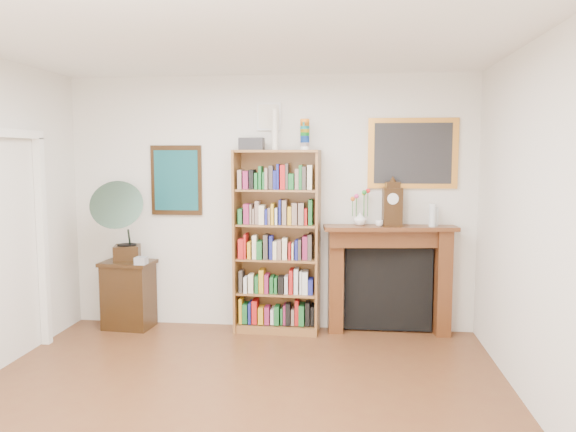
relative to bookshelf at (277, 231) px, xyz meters
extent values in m
cube|color=white|center=(-0.11, -2.32, 1.69)|extent=(4.50, 5.00, 0.01)
cube|color=silver|center=(-0.11, 0.18, 0.29)|extent=(4.50, 0.01, 2.80)
cube|color=silver|center=(2.14, -2.32, 0.29)|extent=(0.01, 5.00, 2.80)
cube|color=white|center=(-2.31, -0.65, -0.06)|extent=(0.08, 0.08, 2.10)
cube|color=white|center=(-2.31, -1.12, 1.02)|extent=(0.08, 1.02, 0.08)
cube|color=black|center=(-1.16, 0.17, 0.54)|extent=(0.58, 0.03, 0.78)
cube|color=#124E56|center=(-1.16, 0.15, 0.54)|extent=(0.50, 0.01, 0.67)
cube|color=white|center=(-0.11, 0.17, 1.24)|extent=(0.26, 0.03, 0.30)
cube|color=silver|center=(-0.11, 0.15, 1.24)|extent=(0.22, 0.01, 0.26)
cube|color=#C98634|center=(1.44, 0.17, 0.84)|extent=(0.95, 0.03, 0.75)
cube|color=#262628|center=(1.44, 0.15, 0.84)|extent=(0.82, 0.01, 0.65)
cube|color=brown|center=(-0.44, 0.00, -0.12)|extent=(0.04, 0.32, 1.99)
cube|color=brown|center=(0.44, 0.00, -0.12)|extent=(0.04, 0.32, 1.99)
cube|color=brown|center=(0.00, 0.00, 0.86)|extent=(0.93, 0.37, 0.03)
cube|color=brown|center=(0.00, 0.00, -1.07)|extent=(0.93, 0.37, 0.09)
cube|color=brown|center=(0.00, 0.16, -0.12)|extent=(0.91, 0.07, 1.99)
cube|color=brown|center=(0.00, 0.00, -0.68)|extent=(0.87, 0.35, 0.02)
cube|color=brown|center=(0.00, 0.00, -0.31)|extent=(0.87, 0.35, 0.02)
cube|color=brown|center=(0.00, 0.00, 0.07)|extent=(0.87, 0.35, 0.02)
cube|color=brown|center=(0.00, 0.00, 0.45)|extent=(0.87, 0.35, 0.02)
cube|color=black|center=(-1.67, -0.04, -0.73)|extent=(0.59, 0.45, 0.76)
cube|color=#472210|center=(0.64, 0.06, -0.54)|extent=(0.18, 0.22, 1.14)
cube|color=#472210|center=(1.78, 0.06, -0.54)|extent=(0.18, 0.22, 1.14)
cube|color=#472210|center=(1.21, 0.06, -0.06)|extent=(1.31, 0.34, 0.19)
cube|color=#472210|center=(1.21, 0.02, 0.05)|extent=(1.43, 0.47, 0.04)
cube|color=black|center=(1.21, 0.13, -0.63)|extent=(0.95, 0.09, 0.91)
cube|color=black|center=(-1.70, 0.03, -0.27)|extent=(0.33, 0.33, 0.17)
cylinder|color=black|center=(-1.70, 0.03, -0.18)|extent=(0.26, 0.26, 0.01)
cone|color=#2F4437|center=(-1.70, -0.14, 0.19)|extent=(0.70, 0.80, 0.71)
cube|color=silver|center=(-1.46, -0.19, -0.31)|extent=(0.12, 0.12, 0.08)
cube|color=black|center=(1.23, 0.01, 0.27)|extent=(0.22, 0.14, 0.40)
cylinder|color=white|center=(1.23, -0.05, 0.37)|extent=(0.12, 0.03, 0.12)
cube|color=black|center=(1.23, 0.01, 0.50)|extent=(0.16, 0.11, 0.07)
imported|color=white|center=(0.89, 0.05, 0.15)|extent=(0.16, 0.16, 0.14)
imported|color=white|center=(1.09, -0.04, 0.11)|extent=(0.08, 0.08, 0.07)
cylinder|color=silver|center=(1.64, 0.01, 0.19)|extent=(0.07, 0.07, 0.24)
cylinder|color=silver|center=(1.68, 0.06, 0.17)|extent=(0.06, 0.06, 0.20)
camera|label=1|loc=(0.74, -5.97, 0.82)|focal=35.00mm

